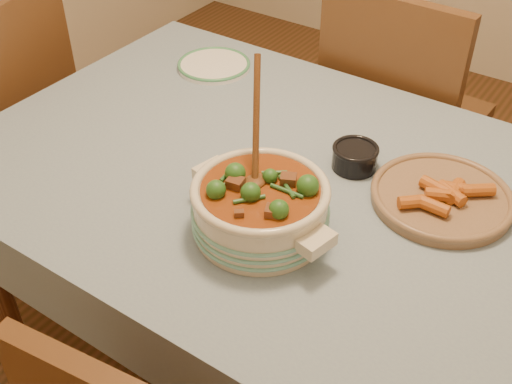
# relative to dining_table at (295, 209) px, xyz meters

# --- Properties ---
(floor) EXTENTS (4.50, 4.50, 0.00)m
(floor) POSITION_rel_dining_table_xyz_m (0.00, 0.00, -0.66)
(floor) COLOR #422B13
(floor) RESTS_ON ground
(dining_table) EXTENTS (1.68, 1.08, 0.76)m
(dining_table) POSITION_rel_dining_table_xyz_m (0.00, 0.00, 0.00)
(dining_table) COLOR brown
(dining_table) RESTS_ON floor
(stew_casserole) EXTENTS (0.37, 0.34, 0.35)m
(stew_casserole) POSITION_rel_dining_table_xyz_m (0.03, -0.20, 0.17)
(stew_casserole) COLOR beige
(stew_casserole) RESTS_ON dining_table
(white_plate) EXTENTS (0.26, 0.26, 0.02)m
(white_plate) POSITION_rel_dining_table_xyz_m (-0.51, 0.34, 0.10)
(white_plate) COLOR white
(white_plate) RESTS_ON dining_table
(condiment_bowl) EXTENTS (0.14, 0.14, 0.06)m
(condiment_bowl) POSITION_rel_dining_table_xyz_m (0.09, 0.12, 0.13)
(condiment_bowl) COLOR black
(condiment_bowl) RESTS_ON dining_table
(fried_plate) EXTENTS (0.34, 0.34, 0.05)m
(fried_plate) POSITION_rel_dining_table_xyz_m (0.32, 0.11, 0.11)
(fried_plate) COLOR #906A4F
(fried_plate) RESTS_ON dining_table
(chair_far) EXTENTS (0.48, 0.48, 1.00)m
(chair_far) POSITION_rel_dining_table_xyz_m (-0.04, 0.72, -0.10)
(chair_far) COLOR brown
(chair_far) RESTS_ON floor
(chair_left) EXTENTS (0.58, 0.58, 0.97)m
(chair_left) POSITION_rel_dining_table_xyz_m (-1.12, -0.00, -0.11)
(chair_left) COLOR brown
(chair_left) RESTS_ON floor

